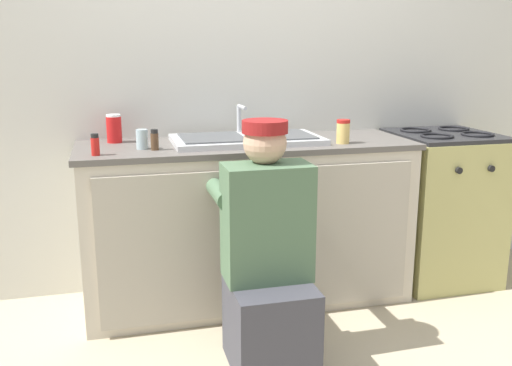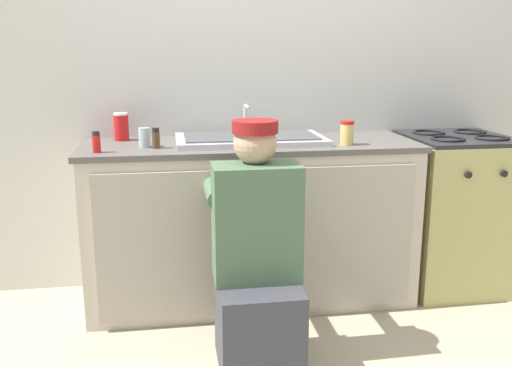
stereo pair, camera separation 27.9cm
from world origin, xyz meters
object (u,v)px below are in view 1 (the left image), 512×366
at_px(stove_range, 440,206).
at_px(plumber_person, 268,267).
at_px(spice_bottle_red, 95,145).
at_px(spice_bottle_pepper, 155,140).
at_px(sink_double_basin, 247,139).
at_px(condiment_jar, 343,131).
at_px(soda_cup_red, 114,129).
at_px(water_glass, 142,139).

xyz_separation_m(stove_range, plumber_person, (-1.29, -0.69, 0.00)).
bearing_deg(plumber_person, spice_bottle_red, 144.99).
distance_m(plumber_person, spice_bottle_red, 1.01).
bearing_deg(spice_bottle_pepper, sink_double_basin, 12.99).
xyz_separation_m(condiment_jar, soda_cup_red, (-1.19, 0.34, 0.01)).
distance_m(sink_double_basin, spice_bottle_red, 0.81).
bearing_deg(water_glass, sink_double_basin, 7.13).
height_order(spice_bottle_pepper, water_glass, spice_bottle_pepper).
bearing_deg(spice_bottle_red, soda_cup_red, 75.63).
distance_m(spice_bottle_pepper, soda_cup_red, 0.35).
relative_size(sink_double_basin, water_glass, 8.00).
distance_m(sink_double_basin, plumber_person, 0.84).
bearing_deg(soda_cup_red, spice_bottle_red, -104.37).
distance_m(plumber_person, soda_cup_red, 1.19).
bearing_deg(spice_bottle_red, plumber_person, -35.01).
height_order(spice_bottle_pepper, spice_bottle_red, same).
height_order(soda_cup_red, spice_bottle_red, soda_cup_red).
distance_m(sink_double_basin, spice_bottle_pepper, 0.52).
bearing_deg(plumber_person, condiment_jar, 43.39).
height_order(sink_double_basin, plumber_person, plumber_person).
height_order(stove_range, water_glass, water_glass).
distance_m(spice_bottle_pepper, spice_bottle_red, 0.30).
bearing_deg(water_glass, condiment_jar, -5.01).
bearing_deg(stove_range, soda_cup_red, 174.74).
bearing_deg(spice_bottle_pepper, condiment_jar, -2.70).
xyz_separation_m(sink_double_basin, plumber_person, (-0.07, -0.70, -0.46)).
height_order(plumber_person, soda_cup_red, plumber_person).
relative_size(water_glass, spice_bottle_red, 0.95).
bearing_deg(plumber_person, spice_bottle_pepper, 126.63).
bearing_deg(spice_bottle_pepper, plumber_person, -53.37).
xyz_separation_m(plumber_person, soda_cup_red, (-0.62, 0.87, 0.52)).
relative_size(plumber_person, spice_bottle_red, 10.52).
relative_size(stove_range, condiment_jar, 7.21).
xyz_separation_m(stove_range, spice_bottle_pepper, (-1.72, -0.11, 0.50)).
bearing_deg(spice_bottle_red, water_glass, 28.46).
relative_size(sink_double_basin, spice_bottle_red, 7.62).
relative_size(condiment_jar, soda_cup_red, 0.84).
bearing_deg(water_glass, soda_cup_red, 118.51).
bearing_deg(sink_double_basin, plumber_person, -95.90).
xyz_separation_m(soda_cup_red, spice_bottle_red, (-0.09, -0.37, -0.02)).
height_order(condiment_jar, soda_cup_red, soda_cup_red).
relative_size(spice_bottle_pepper, water_glass, 1.05).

